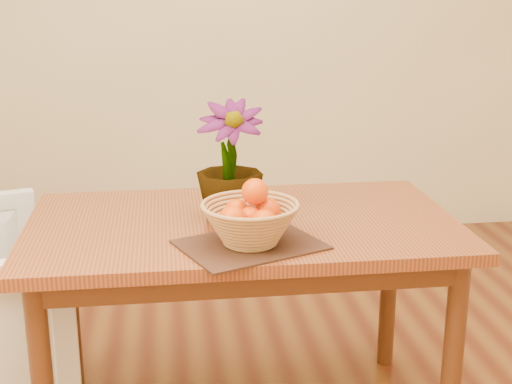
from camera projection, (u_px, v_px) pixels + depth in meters
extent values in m
cube|color=#FFF1C2|center=(203.00, 10.00, 4.02)|extent=(4.00, 0.02, 2.70)
cube|color=brown|center=(243.00, 226.00, 2.34)|extent=(1.40, 0.80, 0.04)
cube|color=#452310|center=(243.00, 243.00, 2.36)|extent=(1.28, 0.68, 0.08)
cylinder|color=#452310|center=(452.00, 364.00, 2.22)|extent=(0.06, 0.06, 0.71)
cylinder|color=#452310|center=(70.00, 300.00, 2.67)|extent=(0.06, 0.06, 0.71)
cylinder|color=#452310|center=(389.00, 282.00, 2.83)|extent=(0.06, 0.06, 0.71)
cube|color=#3C2115|center=(250.00, 245.00, 2.11)|extent=(0.48, 0.42, 0.01)
cylinder|color=tan|center=(250.00, 243.00, 2.11)|extent=(0.15, 0.15, 0.01)
sphere|color=#F15F03|center=(250.00, 217.00, 2.08)|extent=(0.07, 0.07, 0.07)
sphere|color=#F15F03|center=(268.00, 211.00, 2.12)|extent=(0.08, 0.08, 0.08)
sphere|color=#F15F03|center=(237.00, 211.00, 2.13)|extent=(0.07, 0.07, 0.07)
sphere|color=#F15F03|center=(232.00, 220.00, 2.04)|extent=(0.08, 0.08, 0.08)
sphere|color=#F15F03|center=(264.00, 222.00, 2.03)|extent=(0.07, 0.07, 0.07)
sphere|color=#F15F03|center=(255.00, 192.00, 2.09)|extent=(0.08, 0.08, 0.08)
imported|color=#1B4E16|center=(230.00, 162.00, 2.29)|extent=(0.25, 0.25, 0.39)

